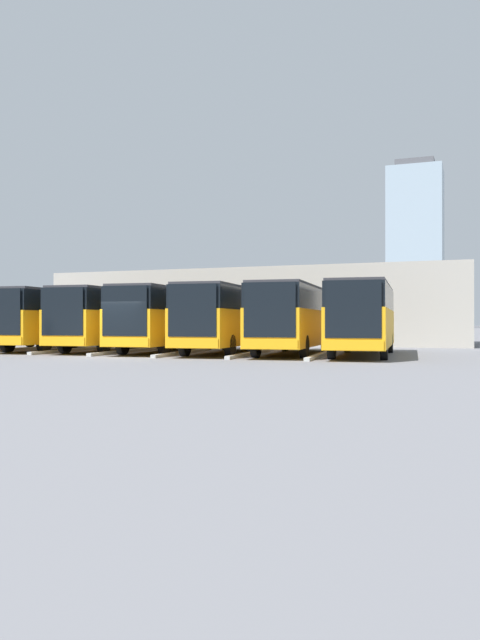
{
  "coord_description": "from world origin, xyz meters",
  "views": [
    {
      "loc": [
        -15.01,
        23.92,
        1.55
      ],
      "look_at": [
        -4.13,
        -5.27,
        1.68
      ],
      "focal_mm": 35.0,
      "sensor_mm": 36.0,
      "label": 1
    }
  ],
  "objects_px": {
    "bus_0": "(363,316)",
    "bus_2": "(228,317)",
    "bus_6": "(13,317)",
    "bus_3": "(169,317)",
    "bus_4": "(114,317)",
    "bus_5": "(60,317)",
    "bus_1": "(293,316)"
  },
  "relations": [
    {
      "from": "bus_2",
      "to": "bus_6",
      "type": "distance_m",
      "value": 13.65
    },
    {
      "from": "bus_1",
      "to": "bus_3",
      "type": "xyz_separation_m",
      "value": [
        6.82,
        -0.07,
        0.0
      ]
    },
    {
      "from": "bus_2",
      "to": "bus_6",
      "type": "relative_size",
      "value": 1.0
    },
    {
      "from": "bus_4",
      "to": "bus_6",
      "type": "height_order",
      "value": "same"
    },
    {
      "from": "bus_3",
      "to": "bus_4",
      "type": "height_order",
      "value": "same"
    },
    {
      "from": "bus_2",
      "to": "bus_1",
      "type": "bearing_deg",
      "value": 177.3
    },
    {
      "from": "bus_3",
      "to": "bus_6",
      "type": "distance_m",
      "value": 10.24
    },
    {
      "from": "bus_0",
      "to": "bus_2",
      "type": "bearing_deg",
      "value": -4.06
    },
    {
      "from": "bus_2",
      "to": "bus_6",
      "type": "bearing_deg",
      "value": -5.89
    },
    {
      "from": "bus_0",
      "to": "bus_5",
      "type": "height_order",
      "value": "same"
    },
    {
      "from": "bus_4",
      "to": "bus_6",
      "type": "distance_m",
      "value": 6.82
    },
    {
      "from": "bus_0",
      "to": "bus_3",
      "type": "distance_m",
      "value": 10.24
    },
    {
      "from": "bus_0",
      "to": "bus_3",
      "type": "relative_size",
      "value": 1.0
    },
    {
      "from": "bus_1",
      "to": "bus_5",
      "type": "height_order",
      "value": "same"
    },
    {
      "from": "bus_4",
      "to": "bus_5",
      "type": "relative_size",
      "value": 1.0
    },
    {
      "from": "bus_3",
      "to": "bus_6",
      "type": "xyz_separation_m",
      "value": [
        10.24,
        -0.04,
        0.0
      ]
    },
    {
      "from": "bus_2",
      "to": "bus_4",
      "type": "xyz_separation_m",
      "value": [
        6.82,
        -0.32,
        0.0
      ]
    },
    {
      "from": "bus_3",
      "to": "bus_6",
      "type": "bearing_deg",
      "value": -5.12
    },
    {
      "from": "bus_6",
      "to": "bus_2",
      "type": "bearing_deg",
      "value": 174.11
    },
    {
      "from": "bus_3",
      "to": "bus_5",
      "type": "relative_size",
      "value": 1.0
    },
    {
      "from": "bus_6",
      "to": "bus_3",
      "type": "bearing_deg",
      "value": 174.88
    },
    {
      "from": "bus_0",
      "to": "bus_5",
      "type": "xyz_separation_m",
      "value": [
        17.06,
        -0.03,
        0.0
      ]
    },
    {
      "from": "bus_1",
      "to": "bus_3",
      "type": "height_order",
      "value": "same"
    },
    {
      "from": "bus_5",
      "to": "bus_3",
      "type": "bearing_deg",
      "value": 175.75
    },
    {
      "from": "bus_3",
      "to": "bus_6",
      "type": "relative_size",
      "value": 1.0
    },
    {
      "from": "bus_5",
      "to": "bus_6",
      "type": "xyz_separation_m",
      "value": [
        3.41,
        -0.12,
        0.0
      ]
    },
    {
      "from": "bus_0",
      "to": "bus_1",
      "type": "distance_m",
      "value": 3.41
    },
    {
      "from": "bus_2",
      "to": "bus_4",
      "type": "distance_m",
      "value": 6.83
    },
    {
      "from": "bus_5",
      "to": "bus_4",
      "type": "bearing_deg",
      "value": 178.34
    },
    {
      "from": "bus_1",
      "to": "bus_6",
      "type": "relative_size",
      "value": 1.0
    },
    {
      "from": "bus_4",
      "to": "bus_2",
      "type": "bearing_deg",
      "value": 172.48
    },
    {
      "from": "bus_1",
      "to": "bus_6",
      "type": "distance_m",
      "value": 17.06
    }
  ]
}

